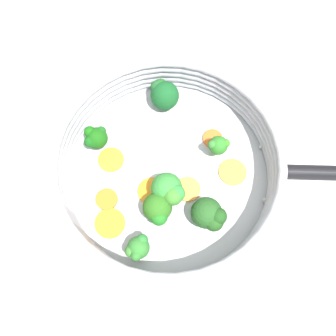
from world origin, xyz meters
name	(u,v)px	position (x,y,z in m)	size (l,w,h in m)	color
ground_plane	(168,175)	(0.00, 0.00, 0.00)	(4.00, 4.00, 0.00)	white
skillet	(168,173)	(0.00, 0.00, 0.01)	(0.32, 0.32, 0.02)	#B2B5B7
skillet_rim_wall	(168,164)	(0.00, 0.00, 0.05)	(0.33, 0.33, 0.06)	#B1B1BC
skillet_rivet_left	(265,201)	(-0.13, -0.09, 0.02)	(0.01, 0.01, 0.01)	#B6B6B9
skillet_rivet_right	(261,146)	(-0.06, -0.14, 0.02)	(0.01, 0.01, 0.01)	#B1B2B3
carrot_slice_0	(111,160)	(0.07, 0.06, 0.02)	(0.04, 0.04, 0.00)	orange
carrot_slice_1	(213,139)	(0.00, -0.09, 0.02)	(0.03, 0.03, 0.00)	orange
carrot_slice_2	(188,189)	(-0.04, -0.01, 0.02)	(0.04, 0.04, 0.01)	orange
carrot_slice_3	(233,172)	(-0.06, -0.08, 0.02)	(0.04, 0.04, 0.00)	orange
carrot_slice_4	(152,191)	(-0.01, 0.04, 0.02)	(0.04, 0.04, 0.01)	orange
carrot_slice_5	(110,223)	(-0.01, 0.12, 0.02)	(0.05, 0.05, 0.00)	orange
carrot_slice_6	(107,199)	(0.02, 0.10, 0.02)	(0.03, 0.03, 0.01)	orange
broccoli_floret_0	(159,207)	(-0.04, 0.05, 0.04)	(0.05, 0.05, 0.05)	#6E9152
broccoli_floret_1	(169,190)	(-0.03, 0.02, 0.05)	(0.05, 0.05, 0.05)	#618F49
broccoli_floret_2	(96,138)	(0.10, 0.06, 0.04)	(0.04, 0.04, 0.04)	#7B985E
broccoli_floret_3	(138,248)	(-0.07, 0.11, 0.04)	(0.03, 0.04, 0.04)	#89AA5F
broccoli_floret_4	(210,215)	(-0.10, 0.00, 0.04)	(0.05, 0.05, 0.05)	#83A36B
broccoli_floret_5	(164,94)	(0.10, -0.07, 0.04)	(0.05, 0.05, 0.05)	#70A759
broccoli_floret_6	(218,145)	(-0.02, -0.08, 0.04)	(0.03, 0.03, 0.04)	#6B9848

